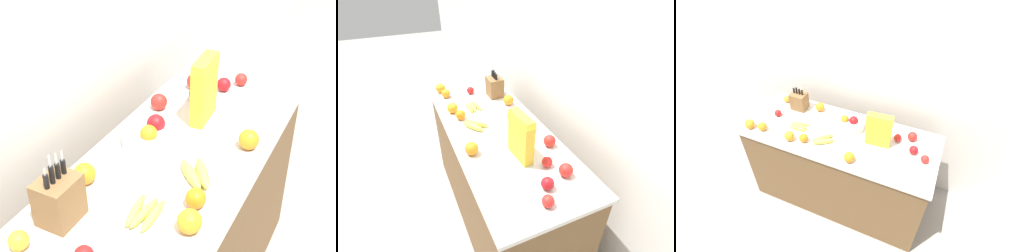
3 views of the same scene
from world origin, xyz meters
TOP-DOWN VIEW (x-y plane):
  - ground_plane at (0.00, 0.00)m, footprint 14.00×14.00m
  - wall_back at (0.00, 0.55)m, footprint 9.00×0.06m
  - counter at (0.00, 0.00)m, footprint 1.72×0.68m
  - knife_block at (-0.50, 0.19)m, footprint 0.15×0.12m
  - cereal_box at (0.34, 0.02)m, footprint 0.21×0.08m
  - fruit_bowl at (0.05, 0.12)m, footprint 0.27×0.27m
  - banana_bunch_left at (-0.36, -0.06)m, footprint 0.18×0.12m
  - banana_bunch_right at (-0.09, -0.14)m, footprint 0.20×0.19m
  - apple_front at (0.74, -0.02)m, footprint 0.07×0.07m
  - apple_rear at (-0.63, -0.00)m, footprint 0.07×0.07m
  - apple_leftmost at (0.32, 0.24)m, footprint 0.08×0.08m
  - apple_by_knife_block at (0.60, 0.18)m, footprint 0.08×0.08m
  - apple_middle at (0.49, 0.13)m, footprint 0.07×0.07m
  - apple_near_bananas at (0.64, 0.03)m, footprint 0.07×0.07m
  - orange_front_right at (-0.36, -0.23)m, footprint 0.09×0.09m
  - orange_back_center at (-0.24, -0.20)m, footprint 0.08×0.08m
  - orange_near_bowl at (-0.30, 0.23)m, footprint 0.09×0.09m
  - orange_front_center at (-0.76, -0.24)m, footprint 0.09×0.09m
  - orange_front_left at (-0.64, -0.22)m, footprint 0.08×0.08m
  - orange_mid_left at (0.20, -0.25)m, footprint 0.09×0.09m
  - orange_mid_right at (-0.68, 0.22)m, footprint 0.07×0.07m

SIDE VIEW (x-z plane):
  - ground_plane at x=0.00m, z-range 0.00..0.00m
  - counter at x=0.00m, z-range 0.00..0.92m
  - banana_bunch_left at x=-0.36m, z-range 0.92..0.95m
  - banana_bunch_right at x=-0.09m, z-range 0.92..0.96m
  - apple_middle at x=0.49m, z-range 0.92..0.99m
  - apple_rear at x=-0.63m, z-range 0.92..0.99m
  - apple_front at x=0.74m, z-range 0.92..0.99m
  - orange_mid_right at x=-0.68m, z-range 0.92..0.99m
  - apple_near_bananas at x=0.64m, z-range 0.92..0.99m
  - orange_back_center at x=-0.24m, z-range 0.92..1.00m
  - orange_front_left at x=-0.64m, z-range 0.92..1.00m
  - apple_leftmost at x=0.32m, z-range 0.92..1.00m
  - fruit_bowl at x=0.05m, z-range 0.90..1.02m
  - apple_by_knife_block at x=0.60m, z-range 0.92..1.00m
  - orange_near_bowl at x=-0.30m, z-range 0.92..1.01m
  - orange_front_center at x=-0.76m, z-range 0.92..1.01m
  - orange_front_right at x=-0.36m, z-range 0.92..1.01m
  - orange_mid_left at x=0.20m, z-range 0.92..1.01m
  - knife_block at x=-0.50m, z-range 0.87..1.15m
  - cereal_box at x=0.34m, z-range 0.93..1.24m
  - wall_back at x=0.00m, z-range 0.00..2.60m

